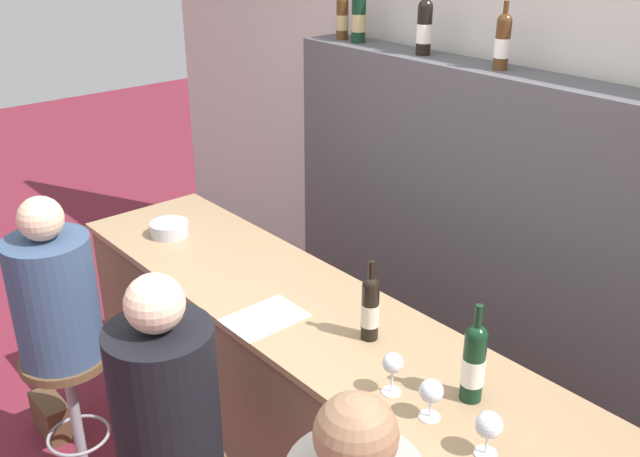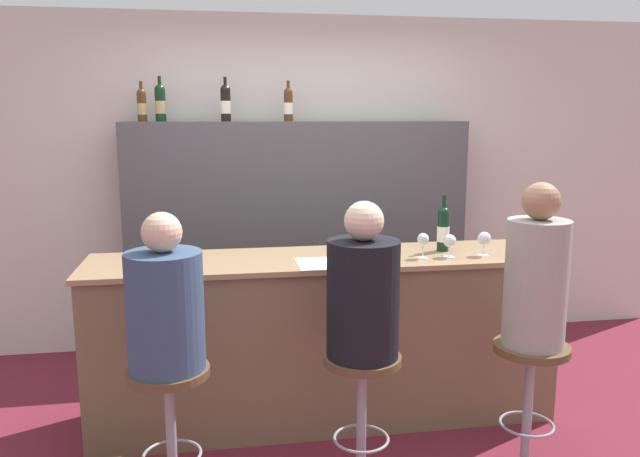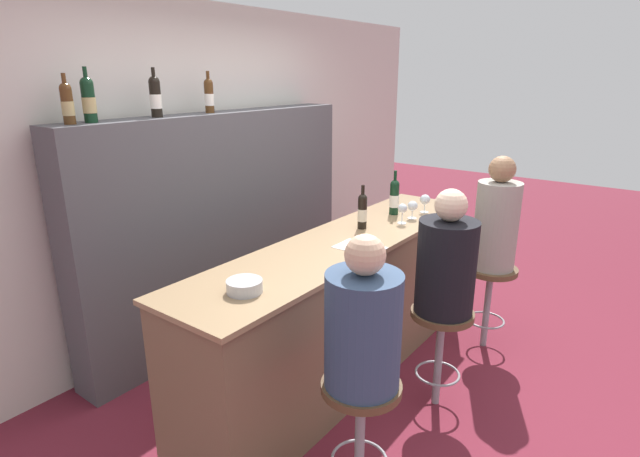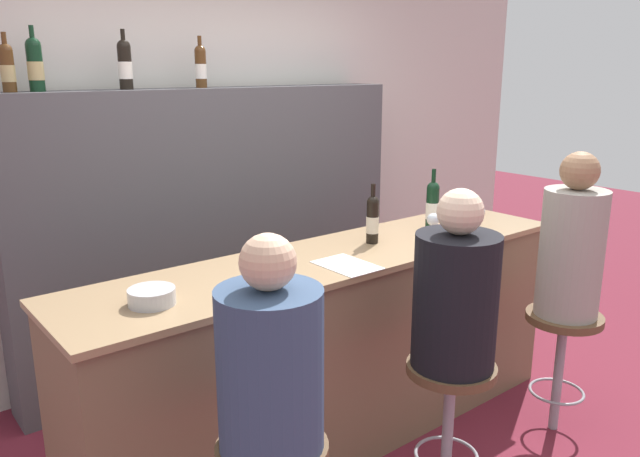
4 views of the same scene
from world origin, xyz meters
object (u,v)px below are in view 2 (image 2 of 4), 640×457
at_px(wine_bottle_backbar_0, 142,105).
at_px(guest_seated_middle, 363,292).
at_px(metal_bowl, 150,260).
at_px(wine_bottle_backbar_3, 288,104).
at_px(wine_glass_2, 484,239).
at_px(guest_seated_right, 536,276).
at_px(wine_bottle_backbar_2, 226,103).
at_px(bar_stool_left, 169,396).
at_px(wine_bottle_counter_0, 369,232).
at_px(bar_stool_middle, 362,382).
at_px(wine_glass_1, 450,241).
at_px(wine_bottle_counter_1, 443,228).
at_px(wine_bottle_backbar_1, 160,103).
at_px(guest_seated_left, 165,305).
at_px(bar_stool_right, 530,370).
at_px(wine_glass_0, 423,240).

xyz_separation_m(wine_bottle_backbar_0, guest_seated_middle, (1.20, -1.87, -0.92)).
height_order(wine_bottle_backbar_0, metal_bowl, wine_bottle_backbar_0).
relative_size(wine_bottle_backbar_3, wine_glass_2, 2.06).
bearing_deg(guest_seated_right, wine_bottle_backbar_2, 128.96).
distance_m(wine_glass_2, bar_stool_left, 1.98).
relative_size(wine_bottle_counter_0, bar_stool_middle, 0.47).
distance_m(wine_bottle_backbar_3, wine_glass_1, 1.73).
bearing_deg(bar_stool_left, wine_bottle_counter_1, 24.36).
xyz_separation_m(wine_bottle_backbar_0, bar_stool_left, (0.26, -1.87, -1.39)).
bearing_deg(metal_bowl, wine_bottle_backbar_3, 53.22).
relative_size(wine_bottle_backbar_1, guest_seated_left, 0.43).
xyz_separation_m(wine_bottle_backbar_0, guest_seated_right, (2.11, -1.87, -0.88)).
height_order(wine_bottle_counter_0, bar_stool_middle, wine_bottle_counter_0).
height_order(wine_glass_1, bar_stool_right, wine_glass_1).
bearing_deg(wine_bottle_counter_0, wine_bottle_counter_1, -0.00).
relative_size(wine_bottle_backbar_1, guest_seated_right, 0.38).
relative_size(wine_bottle_backbar_0, wine_glass_2, 1.97).
bearing_deg(bar_stool_left, guest_seated_right, 0.00).
relative_size(wine_bottle_backbar_0, wine_glass_1, 2.09).
bearing_deg(bar_stool_left, metal_bowl, 101.22).
relative_size(wine_bottle_counter_0, bar_stool_left, 0.47).
bearing_deg(wine_bottle_counter_1, wine_bottle_backbar_1, 147.02).
distance_m(guest_seated_left, guest_seated_middle, 0.94).
bearing_deg(bar_stool_middle, wine_bottle_backbar_0, 122.79).
xyz_separation_m(wine_bottle_counter_0, wine_glass_0, (0.28, -0.17, -0.02)).
height_order(wine_glass_2, guest_seated_left, guest_seated_left).
bearing_deg(wine_glass_1, wine_bottle_backbar_1, 142.89).
xyz_separation_m(wine_bottle_backbar_3, guest_seated_left, (-0.80, -1.87, -0.94)).
xyz_separation_m(wine_bottle_backbar_3, metal_bowl, (-0.92, -1.24, -0.87)).
bearing_deg(guest_seated_right, guest_seated_middle, -180.00).
relative_size(metal_bowl, bar_stool_left, 0.28).
xyz_separation_m(wine_bottle_counter_1, guest_seated_left, (-1.62, -0.73, -0.18)).
height_order(metal_bowl, guest_seated_middle, guest_seated_middle).
bearing_deg(wine_glass_0, metal_bowl, 177.43).
distance_m(metal_bowl, bar_stool_middle, 1.34).
distance_m(wine_bottle_backbar_3, guest_seated_middle, 2.09).
bearing_deg(bar_stool_right, wine_glass_1, 114.08).
relative_size(metal_bowl, guest_seated_middle, 0.24).
distance_m(wine_bottle_backbar_2, bar_stool_left, 2.36).
xyz_separation_m(wine_bottle_backbar_1, wine_bottle_backbar_2, (0.47, -0.00, 0.00)).
height_order(wine_glass_1, guest_seated_right, guest_seated_right).
bearing_deg(wine_glass_2, wine_bottle_backbar_0, 147.78).
xyz_separation_m(wine_glass_1, guest_seated_right, (0.25, -0.56, -0.07)).
xyz_separation_m(wine_bottle_backbar_1, guest_seated_middle, (1.07, -1.87, -0.93)).
relative_size(wine_bottle_backbar_0, wine_bottle_backbar_1, 0.89).
bearing_deg(wine_bottle_backbar_0, guest_seated_middle, -57.21).
xyz_separation_m(wine_bottle_counter_0, guest_seated_left, (-1.15, -0.73, -0.17)).
bearing_deg(wine_glass_0, bar_stool_right, -53.54).
distance_m(wine_bottle_backbar_0, guest_seated_left, 2.10).
relative_size(wine_bottle_counter_0, wine_bottle_backbar_0, 1.10).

